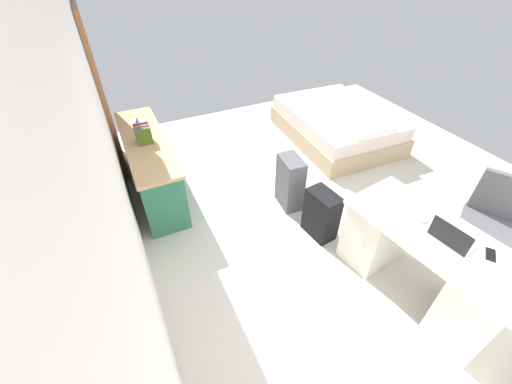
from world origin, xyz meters
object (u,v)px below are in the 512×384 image
Objects in this scene: desk at (423,262)px; suitcase_black at (321,214)px; computer_mouse at (423,219)px; office_chair at (486,227)px; bed at (337,125)px; credenza at (151,166)px; cell_phone_near_laptop at (491,255)px; figurine_small at (137,121)px; suitcase_spare_grey at (290,182)px; laptop at (451,238)px.

suitcase_black is (0.97, 0.39, -0.10)m from desk.
suitcase_black is 1.02m from computer_mouse.
bed is (2.60, -0.20, -0.18)m from office_chair.
office_chair is at bearing -132.95° from credenza.
bed is 14.43× the size of cell_phone_near_laptop.
credenza is 13.24× the size of cell_phone_near_laptop.
computer_mouse is 0.74× the size of cell_phone_near_laptop.
office_chair is at bearing -137.13° from figurine_small.
computer_mouse is (-2.38, -1.87, 0.38)m from credenza.
suitcase_black is (0.95, 1.24, -0.14)m from office_chair.
office_chair is (0.03, -0.85, 0.03)m from desk.
office_chair reaches higher than suitcase_spare_grey.
computer_mouse reaches higher than suitcase_spare_grey.
desk is 0.84× the size of credenza.
credenza is 2.74× the size of suitcase_spare_grey.
suitcase_black is 0.86× the size of suitcase_spare_grey.
desk is 3.51m from figurine_small.
cell_phone_near_laptop is at bearing -168.95° from computer_mouse.
office_chair reaches higher than credenza.
desk is 2.31× the size of suitcase_spare_grey.
office_chair is at bearing -81.41° from laptop.
computer_mouse is 3.35m from figurine_small.
desk is 0.40m from computer_mouse.
suitcase_black is at bearing -143.22° from figurine_small.
bed is at bearing -30.56° from computer_mouse.
laptop is 3.57m from figurine_small.
laptop is at bearing -144.82° from credenza.
figurine_small is (0.40, 0.00, 0.42)m from credenza.
laptop reaches higher than suitcase_black.
figurine_small is at bearing 32.26° from desk.
desk is 1.61m from suitcase_spare_grey.
figurine_small reaches higher than bed.
laptop reaches higher than cell_phone_near_laptop.
desk is 2.69× the size of suitcase_black.
figurine_small is at bearing 83.68° from bed.
cell_phone_near_laptop is (-2.95, 0.87, 0.50)m from bed.
credenza is at bearing 36.10° from desk.
credenza is at bearing 91.51° from bed.
suitcase_spare_grey is (0.58, 0.05, 0.05)m from suitcase_black.
suitcase_spare_grey is 6.57× the size of computer_mouse.
office_chair is 0.91m from computer_mouse.
computer_mouse reaches higher than credenza.
desk is 1.05m from suitcase_black.
office_chair is 0.82m from cell_phone_near_laptop.
desk is 11.14× the size of cell_phone_near_laptop.
computer_mouse is at bearing -160.63° from suitcase_black.
bed is at bearing -49.34° from suitcase_spare_grey.
cell_phone_near_laptop is at bearing -144.64° from credenza.
cell_phone_near_laptop is at bearing -156.83° from suitcase_spare_grey.
office_chair is at bearing -97.51° from cell_phone_near_laptop.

